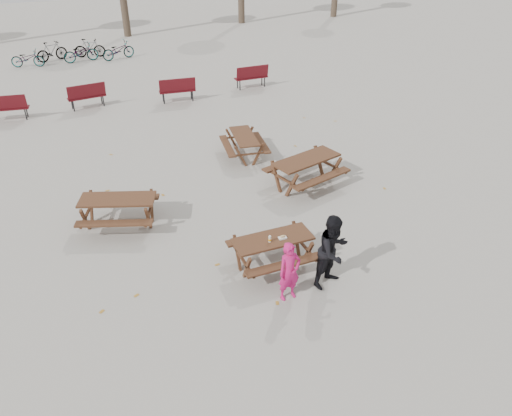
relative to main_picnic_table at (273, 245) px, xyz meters
name	(u,v)px	position (x,y,z in m)	size (l,w,h in m)	color
ground	(272,265)	(0.00, 0.00, -0.59)	(80.00, 80.00, 0.00)	gray
main_picnic_table	(273,245)	(0.00, 0.00, 0.00)	(1.80, 1.45, 0.78)	#3A1E15
food_tray	(283,238)	(0.19, -0.09, 0.21)	(0.18, 0.11, 0.04)	white
bread_roll	(283,236)	(0.19, -0.09, 0.25)	(0.14, 0.06, 0.05)	tan
soda_bottle	(270,239)	(-0.12, -0.10, 0.26)	(0.07, 0.07, 0.17)	silver
child	(289,272)	(-0.12, -1.12, 0.10)	(0.50, 0.33, 1.38)	#CA1966
adult	(333,251)	(0.95, -1.04, 0.27)	(0.84, 0.65, 1.72)	black
picnic_table_east	(306,172)	(2.47, 3.14, -0.15)	(2.04, 1.64, 0.88)	#3A1E15
picnic_table_north	(119,212)	(-2.97, 3.05, -0.18)	(1.89, 1.52, 0.81)	#3A1E15
picnic_table_far	(244,146)	(1.52, 5.68, -0.22)	(1.70, 1.37, 0.73)	#3A1E15
park_bench_row	(136,91)	(-0.80, 12.11, -0.07)	(11.65, 1.31, 1.03)	#5C1219
bicycle_row	(77,52)	(-2.45, 19.76, -0.12)	(6.29, 2.06, 0.99)	black
fallen_leaves	(252,209)	(0.50, 2.50, -0.58)	(11.00, 11.00, 0.01)	#A87628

